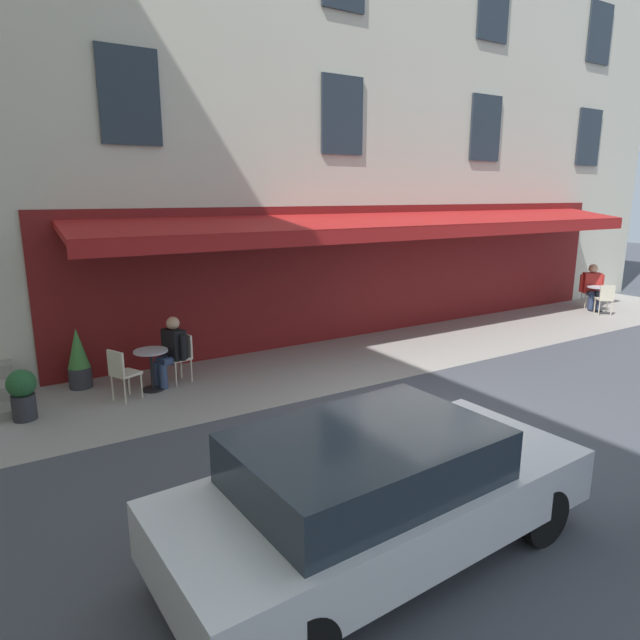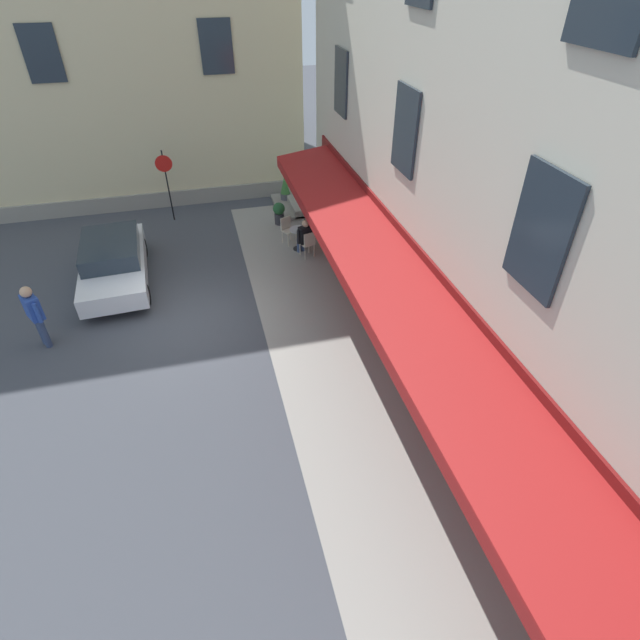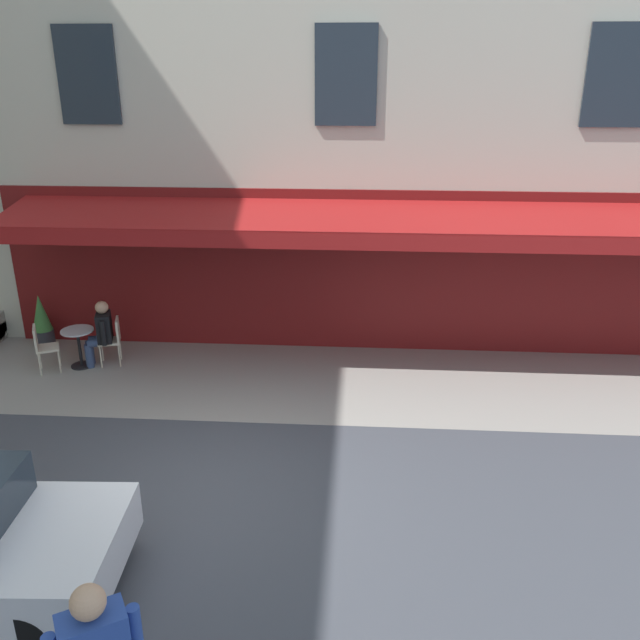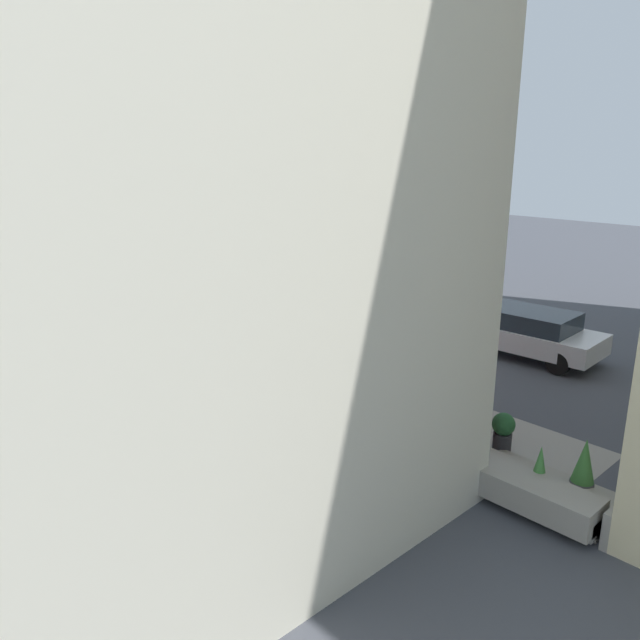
{
  "view_description": "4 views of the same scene",
  "coord_description": "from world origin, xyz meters",
  "px_view_note": "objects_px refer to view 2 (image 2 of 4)",
  "views": [
    {
      "loc": [
        5.58,
        5.81,
        3.46
      ],
      "look_at": [
        -0.21,
        -3.57,
        0.9
      ],
      "focal_mm": 30.49,
      "sensor_mm": 36.0,
      "label": 1
    },
    {
      "loc": [
        -11.33,
        -0.66,
        8.21
      ],
      "look_at": [
        -2.15,
        -3.03,
        1.05
      ],
      "focal_mm": 27.81,
      "sensor_mm": 36.0,
      "label": 2
    },
    {
      "loc": [
        -2.04,
        7.39,
        5.37
      ],
      "look_at": [
        -1.34,
        -3.04,
        1.32
      ],
      "focal_mm": 37.01,
      "sensor_mm": 36.0,
      "label": 3
    },
    {
      "loc": [
        10.71,
        -13.22,
        5.67
      ],
      "look_at": [
        -0.99,
        -2.25,
        1.12
      ],
      "focal_mm": 34.45,
      "sensor_mm": 36.0,
      "label": 4
    }
  ],
  "objects_px": {
    "parked_car_white": "(113,261)",
    "potted_plant_by_steps": "(285,189)",
    "potted_plant_entrance_left": "(301,194)",
    "no_parking_sign": "(166,173)",
    "seated_patron_in_black": "(305,236)",
    "walking_pedestrian_in_blue": "(34,312)",
    "potted_plant_mid_terrace": "(315,218)",
    "cafe_table_near_entrance": "(299,236)",
    "cafe_chair_cream_kerbside": "(287,228)",
    "potted_plant_under_sign": "(279,212)",
    "cafe_chair_cream_corner_left": "(308,242)"
  },
  "relations": [
    {
      "from": "parked_car_white",
      "to": "potted_plant_by_steps",
      "type": "bearing_deg",
      "value": -53.72
    },
    {
      "from": "potted_plant_entrance_left",
      "to": "parked_car_white",
      "type": "height_order",
      "value": "parked_car_white"
    },
    {
      "from": "no_parking_sign",
      "to": "potted_plant_by_steps",
      "type": "relative_size",
      "value": 2.26
    },
    {
      "from": "seated_patron_in_black",
      "to": "walking_pedestrian_in_blue",
      "type": "height_order",
      "value": "walking_pedestrian_in_blue"
    },
    {
      "from": "walking_pedestrian_in_blue",
      "to": "potted_plant_mid_terrace",
      "type": "relative_size",
      "value": 1.56
    },
    {
      "from": "cafe_table_near_entrance",
      "to": "potted_plant_mid_terrace",
      "type": "distance_m",
      "value": 1.37
    },
    {
      "from": "cafe_table_near_entrance",
      "to": "no_parking_sign",
      "type": "distance_m",
      "value": 5.44
    },
    {
      "from": "cafe_table_near_entrance",
      "to": "no_parking_sign",
      "type": "relative_size",
      "value": 0.29
    },
    {
      "from": "seated_patron_in_black",
      "to": "parked_car_white",
      "type": "xyz_separation_m",
      "value": [
        -0.21,
        5.92,
        0.02
      ]
    },
    {
      "from": "parked_car_white",
      "to": "cafe_chair_cream_kerbside",
      "type": "bearing_deg",
      "value": -77.9
    },
    {
      "from": "cafe_table_near_entrance",
      "to": "seated_patron_in_black",
      "type": "height_order",
      "value": "seated_patron_in_black"
    },
    {
      "from": "walking_pedestrian_in_blue",
      "to": "potted_plant_by_steps",
      "type": "relative_size",
      "value": 1.53
    },
    {
      "from": "walking_pedestrian_in_blue",
      "to": "potted_plant_under_sign",
      "type": "bearing_deg",
      "value": -52.83
    },
    {
      "from": "walking_pedestrian_in_blue",
      "to": "potted_plant_mid_terrace",
      "type": "xyz_separation_m",
      "value": [
        4.41,
        -8.2,
        -0.48
      ]
    },
    {
      "from": "potted_plant_mid_terrace",
      "to": "parked_car_white",
      "type": "relative_size",
      "value": 0.26
    },
    {
      "from": "potted_plant_by_steps",
      "to": "parked_car_white",
      "type": "bearing_deg",
      "value": 126.28
    },
    {
      "from": "potted_plant_by_steps",
      "to": "parked_car_white",
      "type": "xyz_separation_m",
      "value": [
        -4.49,
        6.11,
        0.15
      ]
    },
    {
      "from": "walking_pedestrian_in_blue",
      "to": "potted_plant_by_steps",
      "type": "height_order",
      "value": "walking_pedestrian_in_blue"
    },
    {
      "from": "potted_plant_entrance_left",
      "to": "parked_car_white",
      "type": "distance_m",
      "value": 7.78
    },
    {
      "from": "walking_pedestrian_in_blue",
      "to": "potted_plant_under_sign",
      "type": "height_order",
      "value": "walking_pedestrian_in_blue"
    },
    {
      "from": "cafe_chair_cream_kerbside",
      "to": "seated_patron_in_black",
      "type": "xyz_separation_m",
      "value": [
        -0.97,
        -0.38,
        0.14
      ]
    },
    {
      "from": "seated_patron_in_black",
      "to": "potted_plant_mid_terrace",
      "type": "distance_m",
      "value": 1.65
    },
    {
      "from": "potted_plant_under_sign",
      "to": "potted_plant_entrance_left",
      "type": "xyz_separation_m",
      "value": [
        1.33,
        -1.14,
        0.06
      ]
    },
    {
      "from": "cafe_chair_cream_corner_left",
      "to": "seated_patron_in_black",
      "type": "xyz_separation_m",
      "value": [
        0.21,
        0.06,
        0.14
      ]
    },
    {
      "from": "potted_plant_by_steps",
      "to": "potted_plant_entrance_left",
      "type": "xyz_separation_m",
      "value": [
        -0.48,
        -0.55,
        -0.05
      ]
    },
    {
      "from": "potted_plant_under_sign",
      "to": "potted_plant_mid_terrace",
      "type": "height_order",
      "value": "potted_plant_mid_terrace"
    },
    {
      "from": "potted_plant_by_steps",
      "to": "cafe_chair_cream_kerbside",
      "type": "bearing_deg",
      "value": 170.1
    },
    {
      "from": "cafe_chair_cream_kerbside",
      "to": "seated_patron_in_black",
      "type": "distance_m",
      "value": 1.06
    },
    {
      "from": "walking_pedestrian_in_blue",
      "to": "parked_car_white",
      "type": "height_order",
      "value": "walking_pedestrian_in_blue"
    },
    {
      "from": "cafe_chair_cream_corner_left",
      "to": "walking_pedestrian_in_blue",
      "type": "height_order",
      "value": "walking_pedestrian_in_blue"
    },
    {
      "from": "parked_car_white",
      "to": "cafe_table_near_entrance",
      "type": "bearing_deg",
      "value": -83.97
    },
    {
      "from": "cafe_chair_cream_kerbside",
      "to": "cafe_chair_cream_corner_left",
      "type": "xyz_separation_m",
      "value": [
        -1.18,
        -0.45,
        0.0
      ]
    },
    {
      "from": "cafe_table_near_entrance",
      "to": "potted_plant_by_steps",
      "type": "bearing_deg",
      "value": -4.59
    },
    {
      "from": "cafe_chair_cream_kerbside",
      "to": "potted_plant_under_sign",
      "type": "xyz_separation_m",
      "value": [
        1.5,
        0.01,
        -0.1
      ]
    },
    {
      "from": "cafe_table_near_entrance",
      "to": "walking_pedestrian_in_blue",
      "type": "relative_size",
      "value": 0.43
    },
    {
      "from": "cafe_table_near_entrance",
      "to": "cafe_chair_cream_kerbside",
      "type": "bearing_deg",
      "value": 24.78
    },
    {
      "from": "no_parking_sign",
      "to": "potted_plant_mid_terrace",
      "type": "xyz_separation_m",
      "value": [
        -2.29,
        -4.88,
        -1.24
      ]
    },
    {
      "from": "cafe_chair_cream_corner_left",
      "to": "walking_pedestrian_in_blue",
      "type": "relative_size",
      "value": 0.52
    },
    {
      "from": "cafe_chair_cream_corner_left",
      "to": "potted_plant_under_sign",
      "type": "xyz_separation_m",
      "value": [
        2.68,
        0.46,
        -0.1
      ]
    },
    {
      "from": "seated_patron_in_black",
      "to": "potted_plant_by_steps",
      "type": "height_order",
      "value": "seated_patron_in_black"
    },
    {
      "from": "cafe_table_near_entrance",
      "to": "parked_car_white",
      "type": "relative_size",
      "value": 0.17
    },
    {
      "from": "seated_patron_in_black",
      "to": "potted_plant_under_sign",
      "type": "bearing_deg",
      "value": 9.13
    },
    {
      "from": "potted_plant_under_sign",
      "to": "no_parking_sign",
      "type": "bearing_deg",
      "value": 70.9
    },
    {
      "from": "cafe_chair_cream_corner_left",
      "to": "potted_plant_by_steps",
      "type": "relative_size",
      "value": 0.79
    },
    {
      "from": "cafe_table_near_entrance",
      "to": "potted_plant_by_steps",
      "type": "distance_m",
      "value": 3.89
    },
    {
      "from": "potted_plant_entrance_left",
      "to": "parked_car_white",
      "type": "xyz_separation_m",
      "value": [
        -4.01,
        6.66,
        0.2
      ]
    },
    {
      "from": "seated_patron_in_black",
      "to": "parked_car_white",
      "type": "height_order",
      "value": "parked_car_white"
    },
    {
      "from": "cafe_table_near_entrance",
      "to": "cafe_chair_cream_corner_left",
      "type": "xyz_separation_m",
      "value": [
        -0.61,
        -0.18,
        0.06
      ]
    },
    {
      "from": "cafe_chair_cream_kerbside",
      "to": "parked_car_white",
      "type": "height_order",
      "value": "parked_car_white"
    },
    {
      "from": "seated_patron_in_black",
      "to": "walking_pedestrian_in_blue",
      "type": "relative_size",
      "value": 0.73
    }
  ]
}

